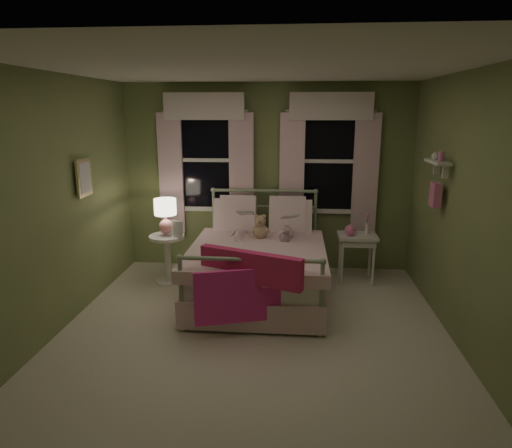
# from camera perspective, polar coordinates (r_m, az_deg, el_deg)

# --- Properties ---
(room_shell) EXTENTS (4.20, 4.20, 4.20)m
(room_shell) POSITION_cam_1_polar(r_m,az_deg,el_deg) (4.38, -0.37, 1.78)
(room_shell) COLOR silver
(room_shell) RESTS_ON ground
(bed) EXTENTS (1.58, 2.04, 1.18)m
(bed) POSITION_cam_1_polar(r_m,az_deg,el_deg) (5.58, 0.31, -5.27)
(bed) COLOR white
(bed) RESTS_ON ground
(pink_throw) EXTENTS (1.07, 0.50, 0.71)m
(pink_throw) POSITION_cam_1_polar(r_m,az_deg,el_deg) (4.54, -0.74, -6.86)
(pink_throw) COLOR #D32961
(pink_throw) RESTS_ON bed
(child_left) EXTENTS (0.28, 0.19, 0.74)m
(child_left) POSITION_cam_1_polar(r_m,az_deg,el_deg) (5.86, -2.08, 1.33)
(child_left) COLOR #F7D1DD
(child_left) RESTS_ON bed
(child_right) EXTENTS (0.34, 0.27, 0.68)m
(child_right) POSITION_cam_1_polar(r_m,az_deg,el_deg) (5.82, 3.40, 0.91)
(child_right) COLOR #F7D1DD
(child_right) RESTS_ON bed
(book_left) EXTENTS (0.20, 0.12, 0.26)m
(book_left) POSITION_cam_1_polar(r_m,az_deg,el_deg) (5.61, -2.39, 0.98)
(book_left) COLOR beige
(book_left) RESTS_ON child_left
(book_right) EXTENTS (0.22, 0.16, 0.26)m
(book_right) POSITION_cam_1_polar(r_m,az_deg,el_deg) (5.58, 3.33, 0.44)
(book_right) COLOR beige
(book_right) RESTS_ON child_right
(teddy_bear) EXTENTS (0.24, 0.20, 0.32)m
(teddy_bear) POSITION_cam_1_polar(r_m,az_deg,el_deg) (5.71, 0.53, -0.54)
(teddy_bear) COLOR tan
(teddy_bear) RESTS_ON bed
(nightstand_left) EXTENTS (0.46, 0.46, 0.65)m
(nightstand_left) POSITION_cam_1_polar(r_m,az_deg,el_deg) (6.10, -11.01, -3.50)
(nightstand_left) COLOR white
(nightstand_left) RESTS_ON ground
(table_lamp) EXTENTS (0.28, 0.28, 0.46)m
(table_lamp) POSITION_cam_1_polar(r_m,az_deg,el_deg) (5.96, -11.25, 1.42)
(table_lamp) COLOR pink
(table_lamp) RESTS_ON nightstand_left
(book_nightstand) EXTENTS (0.24, 0.27, 0.02)m
(book_nightstand) POSITION_cam_1_polar(r_m,az_deg,el_deg) (5.93, -10.40, -1.56)
(book_nightstand) COLOR beige
(book_nightstand) RESTS_ON nightstand_left
(nightstand_right) EXTENTS (0.50, 0.40, 0.64)m
(nightstand_right) POSITION_cam_1_polar(r_m,az_deg,el_deg) (6.13, 12.53, -2.20)
(nightstand_right) COLOR white
(nightstand_right) RESTS_ON ground
(pink_toy) EXTENTS (0.14, 0.20, 0.14)m
(pink_toy) POSITION_cam_1_polar(r_m,az_deg,el_deg) (6.07, 11.68, -0.76)
(pink_toy) COLOR pink
(pink_toy) RESTS_ON nightstand_right
(bud_vase) EXTENTS (0.06, 0.06, 0.28)m
(bud_vase) POSITION_cam_1_polar(r_m,az_deg,el_deg) (6.13, 13.70, 0.06)
(bud_vase) COLOR white
(bud_vase) RESTS_ON nightstand_right
(window_left) EXTENTS (1.34, 0.13, 1.96)m
(window_left) POSITION_cam_1_polar(r_m,az_deg,el_deg) (6.44, -6.31, 8.56)
(window_left) COLOR black
(window_left) RESTS_ON room_shell
(window_right) EXTENTS (1.34, 0.13, 1.96)m
(window_right) POSITION_cam_1_polar(r_m,az_deg,el_deg) (6.34, 9.12, 8.38)
(window_right) COLOR black
(window_right) RESTS_ON room_shell
(wall_shelf) EXTENTS (0.15, 0.50, 0.60)m
(wall_shelf) POSITION_cam_1_polar(r_m,az_deg,el_deg) (5.23, 21.66, 5.30)
(wall_shelf) COLOR white
(wall_shelf) RESTS_ON room_shell
(framed_picture) EXTENTS (0.03, 0.32, 0.42)m
(framed_picture) POSITION_cam_1_polar(r_m,az_deg,el_deg) (5.45, -20.70, 5.44)
(framed_picture) COLOR beige
(framed_picture) RESTS_ON room_shell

